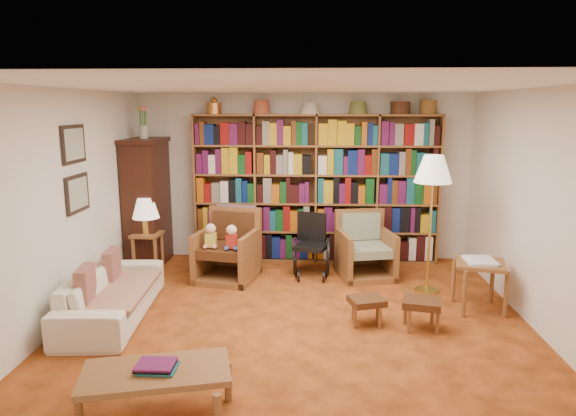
# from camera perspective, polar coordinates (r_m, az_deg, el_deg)

# --- Properties ---
(floor) EXTENTS (5.00, 5.00, 0.00)m
(floor) POSITION_cam_1_polar(r_m,az_deg,el_deg) (5.73, 1.01, -12.54)
(floor) COLOR #BE551D
(floor) RESTS_ON ground
(ceiling) EXTENTS (5.00, 5.00, 0.00)m
(ceiling) POSITION_cam_1_polar(r_m,az_deg,el_deg) (5.25, 1.10, 13.33)
(ceiling) COLOR white
(ceiling) RESTS_ON wall_back
(wall_back) EXTENTS (5.00, 0.00, 5.00)m
(wall_back) POSITION_cam_1_polar(r_m,az_deg,el_deg) (7.81, 1.64, 3.43)
(wall_back) COLOR white
(wall_back) RESTS_ON floor
(wall_front) EXTENTS (5.00, 0.00, 5.00)m
(wall_front) POSITION_cam_1_polar(r_m,az_deg,el_deg) (2.94, -0.52, -9.82)
(wall_front) COLOR white
(wall_front) RESTS_ON floor
(wall_left) EXTENTS (0.00, 5.00, 5.00)m
(wall_left) POSITION_cam_1_polar(r_m,az_deg,el_deg) (5.97, -23.68, 0.07)
(wall_left) COLOR white
(wall_left) RESTS_ON floor
(wall_right) EXTENTS (0.00, 5.00, 5.00)m
(wall_right) POSITION_cam_1_polar(r_m,az_deg,el_deg) (5.83, 26.42, -0.40)
(wall_right) COLOR white
(wall_right) RESTS_ON floor
(bookshelf) EXTENTS (3.60, 0.30, 2.42)m
(bookshelf) POSITION_cam_1_polar(r_m,az_deg,el_deg) (7.65, 3.11, 2.66)
(bookshelf) COLOR brown
(bookshelf) RESTS_ON floor
(curio_cabinet) EXTENTS (0.50, 0.95, 2.40)m
(curio_cabinet) POSITION_cam_1_polar(r_m,az_deg,el_deg) (7.75, -15.37, 0.76)
(curio_cabinet) COLOR #35140E
(curio_cabinet) RESTS_ON floor
(framed_pictures) EXTENTS (0.03, 0.52, 0.97)m
(framed_pictures) POSITION_cam_1_polar(r_m,az_deg,el_deg) (6.17, -22.55, 4.02)
(framed_pictures) COLOR black
(framed_pictures) RESTS_ON wall_left
(sofa) EXTENTS (1.91, 0.86, 0.54)m
(sofa) POSITION_cam_1_polar(r_m,az_deg,el_deg) (6.07, -18.94, -8.98)
(sofa) COLOR beige
(sofa) RESTS_ON floor
(sofa_throw) EXTENTS (0.77, 1.34, 0.04)m
(sofa_throw) POSITION_cam_1_polar(r_m,az_deg,el_deg) (6.05, -18.51, -8.77)
(sofa_throw) COLOR beige
(sofa_throw) RESTS_ON sofa
(cushion_left) EXTENTS (0.15, 0.38, 0.37)m
(cushion_left) POSITION_cam_1_polar(r_m,az_deg,el_deg) (6.37, -18.97, -6.35)
(cushion_left) COLOR maroon
(cushion_left) RESTS_ON sofa
(cushion_right) EXTENTS (0.18, 0.40, 0.39)m
(cushion_right) POSITION_cam_1_polar(r_m,az_deg,el_deg) (5.76, -21.55, -8.38)
(cushion_right) COLOR maroon
(cushion_right) RESTS_ON sofa
(side_table_lamp) EXTENTS (0.40, 0.40, 0.57)m
(side_table_lamp) POSITION_cam_1_polar(r_m,az_deg,el_deg) (7.46, -15.34, -3.88)
(side_table_lamp) COLOR brown
(side_table_lamp) RESTS_ON floor
(table_lamp) EXTENTS (0.37, 0.37, 0.50)m
(table_lamp) POSITION_cam_1_polar(r_m,az_deg,el_deg) (7.35, -15.54, -0.12)
(table_lamp) COLOR gold
(table_lamp) RESTS_ON side_table_lamp
(armchair_leather) EXTENTS (0.91, 0.93, 0.96)m
(armchair_leather) POSITION_cam_1_polar(r_m,az_deg,el_deg) (7.07, -6.67, -4.59)
(armchair_leather) COLOR brown
(armchair_leather) RESTS_ON floor
(armchair_sage) EXTENTS (0.86, 0.87, 0.88)m
(armchair_sage) POSITION_cam_1_polar(r_m,az_deg,el_deg) (7.23, 8.54, -4.73)
(armchair_sage) COLOR brown
(armchair_sage) RESTS_ON floor
(wheelchair) EXTENTS (0.53, 0.68, 0.85)m
(wheelchair) POSITION_cam_1_polar(r_m,az_deg,el_deg) (7.15, 2.62, -4.35)
(wheelchair) COLOR black
(wheelchair) RESTS_ON floor
(floor_lamp) EXTENTS (0.46, 0.46, 1.73)m
(floor_lamp) POSITION_cam_1_polar(r_m,az_deg,el_deg) (6.47, 15.81, 3.58)
(floor_lamp) COLOR gold
(floor_lamp) RESTS_ON floor
(side_table_papers) EXTENTS (0.65, 0.65, 0.60)m
(side_table_papers) POSITION_cam_1_polar(r_m,az_deg,el_deg) (6.27, 20.56, -6.43)
(side_table_papers) COLOR brown
(side_table_papers) RESTS_ON floor
(footstool_a) EXTENTS (0.43, 0.39, 0.30)m
(footstool_a) POSITION_cam_1_polar(r_m,az_deg,el_deg) (5.64, 8.74, -10.36)
(footstool_a) COLOR #502D15
(footstool_a) RESTS_ON floor
(footstool_b) EXTENTS (0.45, 0.41, 0.33)m
(footstool_b) POSITION_cam_1_polar(r_m,az_deg,el_deg) (5.64, 14.63, -10.36)
(footstool_b) COLOR #502D15
(footstool_b) RESTS_ON floor
(coffee_table) EXTENTS (1.19, 0.79, 0.43)m
(coffee_table) POSITION_cam_1_polar(r_m,az_deg,el_deg) (4.16, -14.42, -17.53)
(coffee_table) COLOR brown
(coffee_table) RESTS_ON floor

